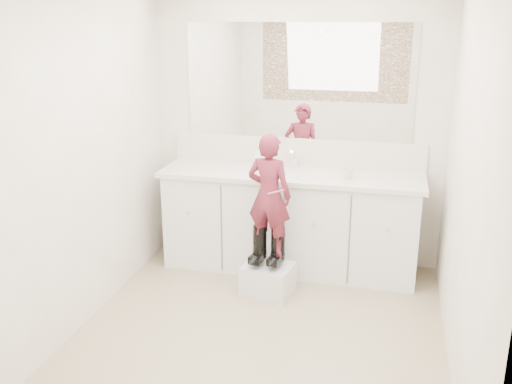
# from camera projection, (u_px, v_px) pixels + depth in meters

# --- Properties ---
(floor) EXTENTS (3.00, 3.00, 0.00)m
(floor) POSITION_uv_depth(u_px,v_px,m) (257.00, 337.00, 4.06)
(floor) COLOR #7E6A53
(floor) RESTS_ON ground
(wall_back) EXTENTS (2.60, 0.00, 2.60)m
(wall_back) POSITION_uv_depth(u_px,v_px,m) (297.00, 131.00, 5.09)
(wall_back) COLOR beige
(wall_back) RESTS_ON floor
(wall_front) EXTENTS (2.60, 0.00, 2.60)m
(wall_front) POSITION_uv_depth(u_px,v_px,m) (171.00, 272.00, 2.31)
(wall_front) COLOR beige
(wall_front) RESTS_ON floor
(wall_left) EXTENTS (0.00, 3.00, 3.00)m
(wall_left) POSITION_uv_depth(u_px,v_px,m) (78.00, 164.00, 4.00)
(wall_left) COLOR beige
(wall_left) RESTS_ON floor
(wall_right) EXTENTS (0.00, 3.00, 3.00)m
(wall_right) POSITION_uv_depth(u_px,v_px,m) (468.00, 189.00, 3.41)
(wall_right) COLOR beige
(wall_right) RESTS_ON floor
(vanity_cabinet) EXTENTS (2.20, 0.55, 0.85)m
(vanity_cabinet) POSITION_uv_depth(u_px,v_px,m) (290.00, 223.00, 5.07)
(vanity_cabinet) COLOR silver
(vanity_cabinet) RESTS_ON floor
(countertop) EXTENTS (2.28, 0.58, 0.04)m
(countertop) POSITION_uv_depth(u_px,v_px,m) (290.00, 175.00, 4.92)
(countertop) COLOR beige
(countertop) RESTS_ON vanity_cabinet
(backsplash) EXTENTS (2.28, 0.03, 0.25)m
(backsplash) POSITION_uv_depth(u_px,v_px,m) (296.00, 152.00, 5.14)
(backsplash) COLOR beige
(backsplash) RESTS_ON countertop
(mirror) EXTENTS (2.00, 0.02, 1.00)m
(mirror) POSITION_uv_depth(u_px,v_px,m) (298.00, 82.00, 4.95)
(mirror) COLOR white
(mirror) RESTS_ON wall_back
(dot_panel) EXTENTS (2.00, 0.01, 1.20)m
(dot_panel) POSITION_uv_depth(u_px,v_px,m) (167.00, 164.00, 2.19)
(dot_panel) COLOR #472819
(dot_panel) RESTS_ON wall_front
(faucet) EXTENTS (0.08, 0.08, 0.10)m
(faucet) POSITION_uv_depth(u_px,v_px,m) (294.00, 163.00, 5.06)
(faucet) COLOR silver
(faucet) RESTS_ON countertop
(cup) EXTENTS (0.10, 0.10, 0.08)m
(cup) POSITION_uv_depth(u_px,v_px,m) (348.00, 173.00, 4.75)
(cup) COLOR beige
(cup) RESTS_ON countertop
(soap_bottle) EXTENTS (0.12, 0.12, 0.21)m
(soap_bottle) POSITION_uv_depth(u_px,v_px,m) (258.00, 157.00, 5.03)
(soap_bottle) COLOR white
(soap_bottle) RESTS_ON countertop
(step_stool) EXTENTS (0.44, 0.39, 0.25)m
(step_stool) POSITION_uv_depth(u_px,v_px,m) (268.00, 279.00, 4.67)
(step_stool) COLOR silver
(step_stool) RESTS_ON floor
(boot_left) EXTENTS (0.16, 0.23, 0.32)m
(boot_left) POSITION_uv_depth(u_px,v_px,m) (260.00, 245.00, 4.62)
(boot_left) COLOR black
(boot_left) RESTS_ON step_stool
(boot_right) EXTENTS (0.16, 0.23, 0.32)m
(boot_right) POSITION_uv_depth(u_px,v_px,m) (278.00, 247.00, 4.59)
(boot_right) COLOR black
(boot_right) RESTS_ON step_stool
(toddler) EXTENTS (0.40, 0.30, 0.99)m
(toddler) POSITION_uv_depth(u_px,v_px,m) (269.00, 195.00, 4.48)
(toddler) COLOR #9D303E
(toddler) RESTS_ON step_stool
(toothbrush) EXTENTS (0.14, 0.04, 0.06)m
(toothbrush) POSITION_uv_depth(u_px,v_px,m) (276.00, 192.00, 4.37)
(toothbrush) COLOR #E85AB2
(toothbrush) RESTS_ON toddler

